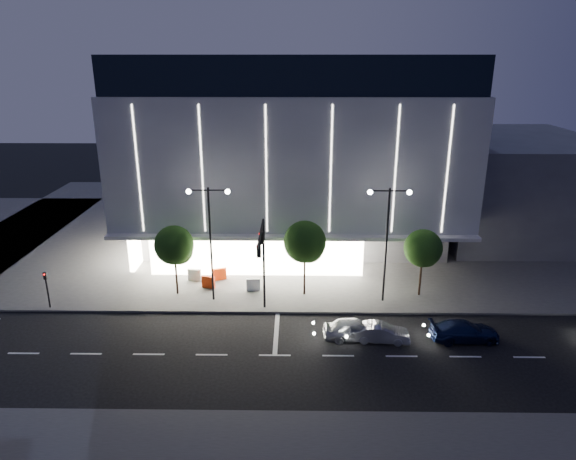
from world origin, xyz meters
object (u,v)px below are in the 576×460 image
at_px(car_second, 381,333).
at_px(barrier_a, 220,274).
at_px(tree_left, 175,247).
at_px(barrier_d, 253,285).
at_px(traffic_mast, 262,253).
at_px(street_lamp_west, 210,228).
at_px(tree_right, 423,250).
at_px(street_lamp_east, 387,229).
at_px(car_third, 464,331).
at_px(car_lead, 354,329).
at_px(ped_signal_far, 47,286).
at_px(tree_mid, 305,244).
at_px(barrier_c, 208,282).
at_px(barrier_b, 195,275).

distance_m(car_second, barrier_a, 15.18).
height_order(tree_left, barrier_d, tree_left).
height_order(traffic_mast, street_lamp_west, street_lamp_west).
xyz_separation_m(street_lamp_west, tree_right, (16.03, 1.02, -2.07)).
relative_size(street_lamp_east, barrier_d, 8.18).
bearing_deg(car_third, tree_right, 10.24).
distance_m(car_lead, car_second, 1.77).
xyz_separation_m(street_lamp_west, barrier_a, (-0.02, 3.63, -5.31)).
bearing_deg(tree_right, ped_signal_far, -174.86).
relative_size(ped_signal_far, tree_mid, 0.49).
bearing_deg(street_lamp_east, barrier_c, 171.65).
bearing_deg(street_lamp_west, barrier_a, 90.34).
height_order(ped_signal_far, car_second, ped_signal_far).
height_order(tree_left, car_second, tree_left).
distance_m(ped_signal_far, car_lead, 22.59).
xyz_separation_m(car_lead, car_second, (1.74, -0.28, -0.10)).
bearing_deg(barrier_d, tree_left, -179.88).
height_order(tree_left, barrier_c, tree_left).
bearing_deg(car_third, barrier_a, 60.00).
relative_size(tree_left, barrier_a, 5.20).
relative_size(street_lamp_east, tree_mid, 1.46).
distance_m(traffic_mast, street_lamp_west, 4.89).
xyz_separation_m(car_second, barrier_a, (-11.99, 9.31, 0.04)).
height_order(car_third, barrier_d, car_third).
relative_size(traffic_mast, street_lamp_west, 0.79).
distance_m(tree_mid, barrier_a, 8.37).
distance_m(ped_signal_far, barrier_a, 13.09).
height_order(traffic_mast, tree_left, traffic_mast).
bearing_deg(barrier_b, tree_mid, -7.78).
relative_size(ped_signal_far, car_third, 0.66).
distance_m(car_second, barrier_b, 16.77).
bearing_deg(tree_left, traffic_mast, -27.84).
relative_size(traffic_mast, tree_right, 1.28).
bearing_deg(car_lead, barrier_d, 42.49).
xyz_separation_m(street_lamp_west, tree_left, (-2.97, 1.02, -1.92)).
xyz_separation_m(traffic_mast, street_lamp_east, (9.00, 2.66, 0.93)).
xyz_separation_m(barrier_a, barrier_d, (2.96, -2.01, 0.00)).
relative_size(car_lead, barrier_c, 3.77).
bearing_deg(car_third, ped_signal_far, 79.78).
xyz_separation_m(tree_right, barrier_b, (-18.12, 2.44, -3.23)).
relative_size(ped_signal_far, barrier_b, 2.73).
height_order(ped_signal_far, barrier_a, ped_signal_far).
xyz_separation_m(tree_right, barrier_c, (-16.73, 0.99, -3.23)).
distance_m(traffic_mast, barrier_a, 8.66).
bearing_deg(car_lead, street_lamp_east, -30.81).
bearing_deg(tree_left, street_lamp_east, -3.65).
height_order(car_third, barrier_c, car_third).
relative_size(traffic_mast, barrier_c, 6.43).
distance_m(traffic_mast, car_lead, 8.06).
bearing_deg(ped_signal_far, tree_mid, 7.55).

